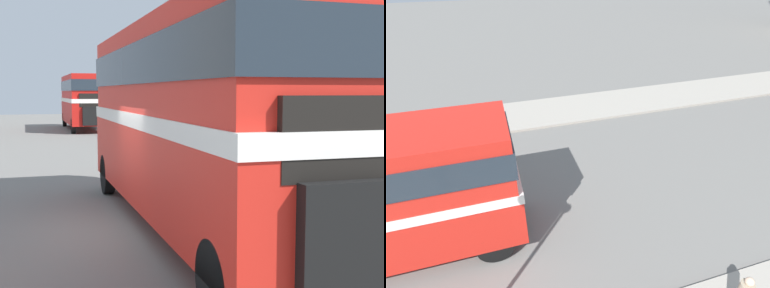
% 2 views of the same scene
% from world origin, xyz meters
% --- Properties ---
extents(sidewalk_left, '(3.50, 120.00, 0.12)m').
position_xyz_m(sidewalk_left, '(-6.75, 0.00, 0.06)').
color(sidewalk_left, '#A8A093').
rests_on(sidewalk_left, ground_plane).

